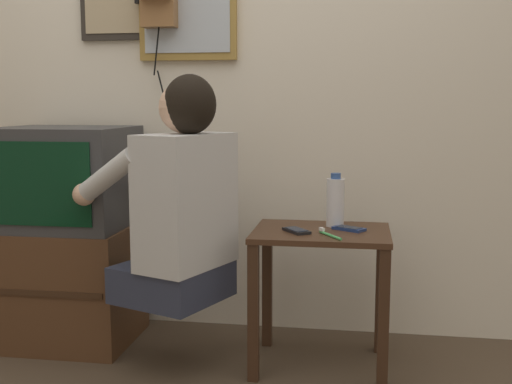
{
  "coord_description": "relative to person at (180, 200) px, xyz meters",
  "views": [
    {
      "loc": [
        0.63,
        -1.9,
        1.05
      ],
      "look_at": [
        0.24,
        0.52,
        0.71
      ],
      "focal_mm": 45.0,
      "sensor_mm": 36.0,
      "label": 1
    }
  ],
  "objects": [
    {
      "name": "cell_phone_spare",
      "position": [
        0.64,
        0.16,
        -0.12
      ],
      "size": [
        0.14,
        0.12,
        0.01
      ],
      "rotation": [
        0.0,
        0.0,
        1.02
      ],
      "color": "navy",
      "rests_on": "side_table"
    },
    {
      "name": "television",
      "position": [
        -0.59,
        0.26,
        0.05
      ],
      "size": [
        0.54,
        0.5,
        0.43
      ],
      "color": "#38383A",
      "rests_on": "tv_stand"
    },
    {
      "name": "cell_phone_held",
      "position": [
        0.44,
        0.09,
        -0.12
      ],
      "size": [
        0.12,
        0.14,
        0.01
      ],
      "rotation": [
        0.0,
        0.0,
        0.63
      ],
      "color": "black",
      "rests_on": "side_table"
    },
    {
      "name": "tv_stand",
      "position": [
        -0.58,
        0.25,
        -0.42
      ],
      "size": [
        0.57,
        0.48,
        0.51
      ],
      "color": "#51331E",
      "rests_on": "ground_plane"
    },
    {
      "name": "person",
      "position": [
        0.0,
        0.0,
        0.0
      ],
      "size": [
        0.62,
        0.55,
        0.86
      ],
      "rotation": [
        0.0,
        0.0,
        1.19
      ],
      "color": "#2D3347",
      "rests_on": "ground_plane"
    },
    {
      "name": "toothbrush",
      "position": [
        0.56,
        0.04,
        -0.12
      ],
      "size": [
        0.09,
        0.13,
        0.02
      ],
      "rotation": [
        0.0,
        0.0,
        0.57
      ],
      "color": "#4CBF66",
      "rests_on": "side_table"
    },
    {
      "name": "water_bottle",
      "position": [
        0.58,
        0.23,
        -0.03
      ],
      "size": [
        0.07,
        0.07,
        0.22
      ],
      "color": "silver",
      "rests_on": "side_table"
    },
    {
      "name": "side_table",
      "position": [
        0.53,
        0.14,
        -0.25
      ],
      "size": [
        0.53,
        0.42,
        0.55
      ],
      "color": "#422819",
      "rests_on": "ground_plane"
    },
    {
      "name": "wall_back",
      "position": [
        0.04,
        0.58,
        0.6
      ],
      "size": [
        6.8,
        0.05,
        2.55
      ],
      "color": "silver",
      "rests_on": "ground_plane"
    }
  ]
}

